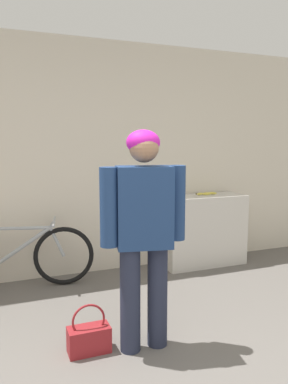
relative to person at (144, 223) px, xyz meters
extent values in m
cube|color=beige|center=(-0.24, 1.75, 0.38)|extent=(8.00, 0.06, 2.60)
cube|color=white|center=(0.31, 1.71, -0.57)|extent=(0.08, 0.01, 0.12)
cube|color=beige|center=(1.36, 1.49, -0.50)|extent=(1.01, 0.41, 0.85)
cylinder|color=#23283D|center=(-0.11, 0.00, -0.55)|extent=(0.15, 0.15, 0.76)
cylinder|color=#23283D|center=(0.11, 0.00, -0.55)|extent=(0.15, 0.15, 0.76)
cube|color=navy|center=(0.00, 0.00, 0.12)|extent=(0.42, 0.30, 0.57)
cylinder|color=navy|center=(-0.25, 0.00, 0.13)|extent=(0.12, 0.12, 0.54)
cylinder|color=navy|center=(0.25, 0.00, 0.13)|extent=(0.12, 0.12, 0.54)
sphere|color=#A37556|center=(0.00, 0.00, 0.53)|extent=(0.20, 0.20, 0.20)
ellipsoid|color=#D11EAD|center=(0.00, 0.01, 0.56)|extent=(0.24, 0.22, 0.17)
torus|color=black|center=(-0.34, 1.43, -0.61)|extent=(0.62, 0.15, 0.62)
cylinder|color=#999EA3|center=(-0.73, 1.50, -0.48)|extent=(0.56, 0.13, 0.39)
cylinder|color=#999EA3|center=(-0.78, 1.51, -0.30)|extent=(0.64, 0.14, 0.05)
cylinder|color=#999EA3|center=(-0.40, 1.44, -0.46)|extent=(0.16, 0.06, 0.32)
cylinder|color=#999EA3|center=(-0.45, 1.45, -0.27)|extent=(0.07, 0.04, 0.08)
cylinder|color=#999EA3|center=(-0.43, 1.45, -0.24)|extent=(0.10, 0.46, 0.02)
ellipsoid|color=#EAD64C|center=(1.41, 1.51, -0.06)|extent=(0.13, 0.03, 0.03)
ellipsoid|color=#EAD64C|center=(1.32, 1.52, -0.06)|extent=(0.12, 0.08, 0.03)
ellipsoid|color=#EAD64C|center=(1.49, 1.52, -0.06)|extent=(0.12, 0.08, 0.03)
sphere|color=brown|center=(1.28, 1.54, -0.06)|extent=(0.02, 0.02, 0.02)
cube|color=maroon|center=(-0.39, 0.08, -0.83)|extent=(0.30, 0.15, 0.19)
torus|color=maroon|center=(-0.39, 0.08, -0.68)|extent=(0.24, 0.02, 0.24)
camera|label=1|loc=(-0.93, -2.39, 0.56)|focal=35.00mm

